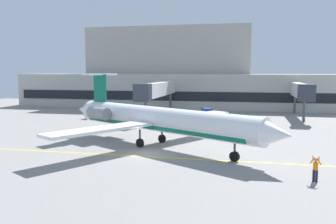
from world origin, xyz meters
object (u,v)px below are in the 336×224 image
marshaller (315,169)px  baggage_tug (96,113)px  pushback_tractor (211,116)px  regional_jet (156,119)px

marshaller → baggage_tug: bearing=135.2°
pushback_tractor → marshaller: size_ratio=1.96×
baggage_tug → marshaller: size_ratio=2.21×
regional_jet → baggage_tug: 25.15m
baggage_tug → regional_jet: bearing=-51.9°
pushback_tractor → marshaller: (10.48, -29.30, -0.02)m
baggage_tug → pushback_tractor: bearing=-0.7°
baggage_tug → pushback_tractor: pushback_tractor is taller
pushback_tractor → baggage_tug: bearing=179.3°
baggage_tug → marshaller: (29.78, -29.54, 0.06)m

